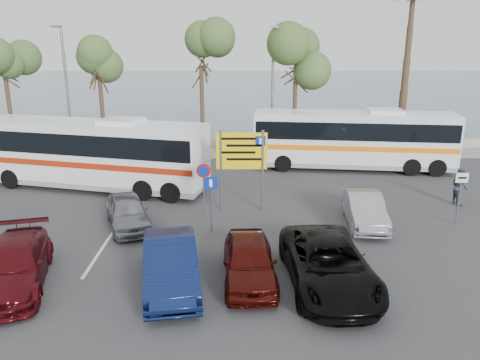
{
  "coord_description": "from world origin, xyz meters",
  "views": [
    {
      "loc": [
        0.88,
        -16.39,
        7.23
      ],
      "look_at": [
        0.93,
        3.0,
        1.46
      ],
      "focal_mm": 35.0,
      "sensor_mm": 36.0,
      "label": 1
    }
  ],
  "objects_px": {
    "direction_sign": "(242,157)",
    "coach_bus_right": "(353,141)",
    "car_blue": "(171,264)",
    "car_silver_a": "(128,212)",
    "car_maroon": "(13,265)",
    "car_silver_b": "(364,209)",
    "coach_bus_left": "(92,156)",
    "suv_black": "(328,264)",
    "street_lamp_left": "(66,85)",
    "street_lamp_right": "(272,85)",
    "pedestrian_far": "(459,187)",
    "car_red": "(249,261)"
  },
  "relations": [
    {
      "from": "street_lamp_left",
      "to": "street_lamp_right",
      "type": "relative_size",
      "value": 1.0
    },
    {
      "from": "coach_bus_right",
      "to": "pedestrian_far",
      "type": "distance_m",
      "value": 7.18
    },
    {
      "from": "direction_sign",
      "to": "car_maroon",
      "type": "height_order",
      "value": "direction_sign"
    },
    {
      "from": "suv_black",
      "to": "coach_bus_right",
      "type": "bearing_deg",
      "value": 71.06
    },
    {
      "from": "street_lamp_left",
      "to": "street_lamp_right",
      "type": "distance_m",
      "value": 13.0
    },
    {
      "from": "direction_sign",
      "to": "car_maroon",
      "type": "distance_m",
      "value": 9.85
    },
    {
      "from": "car_silver_b",
      "to": "car_silver_a",
      "type": "bearing_deg",
      "value": -174.6
    },
    {
      "from": "street_lamp_left",
      "to": "suv_black",
      "type": "relative_size",
      "value": 1.53
    },
    {
      "from": "car_silver_b",
      "to": "car_maroon",
      "type": "bearing_deg",
      "value": -153.31
    },
    {
      "from": "car_silver_a",
      "to": "direction_sign",
      "type": "bearing_deg",
      "value": 2.6
    },
    {
      "from": "street_lamp_right",
      "to": "coach_bus_left",
      "type": "relative_size",
      "value": 0.67
    },
    {
      "from": "street_lamp_left",
      "to": "car_red",
      "type": "xyz_separation_m",
      "value": [
        11.2,
        -16.7,
        -3.92
      ]
    },
    {
      "from": "car_maroon",
      "to": "car_silver_a",
      "type": "bearing_deg",
      "value": 48.71
    },
    {
      "from": "car_silver_b",
      "to": "street_lamp_right",
      "type": "bearing_deg",
      "value": 108.09
    },
    {
      "from": "coach_bus_left",
      "to": "car_blue",
      "type": "xyz_separation_m",
      "value": [
        5.3,
        -10.0,
        -0.95
      ]
    },
    {
      "from": "direction_sign",
      "to": "coach_bus_right",
      "type": "xyz_separation_m",
      "value": [
        6.5,
        7.04,
        -0.79
      ]
    },
    {
      "from": "car_blue",
      "to": "car_maroon",
      "type": "bearing_deg",
      "value": 170.34
    },
    {
      "from": "direction_sign",
      "to": "car_red",
      "type": "bearing_deg",
      "value": -88.24
    },
    {
      "from": "street_lamp_right",
      "to": "car_blue",
      "type": "bearing_deg",
      "value": -103.86
    },
    {
      "from": "car_silver_a",
      "to": "car_red",
      "type": "height_order",
      "value": "car_red"
    },
    {
      "from": "suv_black",
      "to": "street_lamp_left",
      "type": "bearing_deg",
      "value": 125.54
    },
    {
      "from": "coach_bus_left",
      "to": "street_lamp_right",
      "type": "bearing_deg",
      "value": 36.46
    },
    {
      "from": "suv_black",
      "to": "pedestrian_far",
      "type": "bearing_deg",
      "value": 42.36
    },
    {
      "from": "street_lamp_left",
      "to": "car_silver_a",
      "type": "height_order",
      "value": "street_lamp_left"
    },
    {
      "from": "car_blue",
      "to": "suv_black",
      "type": "relative_size",
      "value": 0.86
    },
    {
      "from": "coach_bus_left",
      "to": "car_blue",
      "type": "distance_m",
      "value": 11.36
    },
    {
      "from": "car_blue",
      "to": "car_silver_b",
      "type": "bearing_deg",
      "value": 25.12
    },
    {
      "from": "coach_bus_right",
      "to": "car_red",
      "type": "distance_m",
      "value": 14.85
    },
    {
      "from": "car_maroon",
      "to": "car_silver_b",
      "type": "height_order",
      "value": "car_maroon"
    },
    {
      "from": "coach_bus_right",
      "to": "car_silver_b",
      "type": "xyz_separation_m",
      "value": [
        -1.5,
        -8.74,
        -0.99
      ]
    },
    {
      "from": "pedestrian_far",
      "to": "coach_bus_left",
      "type": "bearing_deg",
      "value": 75.91
    },
    {
      "from": "car_blue",
      "to": "coach_bus_right",
      "type": "bearing_deg",
      "value": 47.99
    },
    {
      "from": "coach_bus_left",
      "to": "car_red",
      "type": "xyz_separation_m",
      "value": [
        7.7,
        -9.68,
        -1.01
      ]
    },
    {
      "from": "coach_bus_right",
      "to": "car_blue",
      "type": "xyz_separation_m",
      "value": [
        -8.7,
        -13.74,
        -0.9
      ]
    },
    {
      "from": "car_red",
      "to": "car_silver_b",
      "type": "relative_size",
      "value": 1.01
    },
    {
      "from": "street_lamp_left",
      "to": "suv_black",
      "type": "height_order",
      "value": "street_lamp_left"
    },
    {
      "from": "coach_bus_right",
      "to": "car_silver_a",
      "type": "height_order",
      "value": "coach_bus_right"
    },
    {
      "from": "street_lamp_left",
      "to": "car_red",
      "type": "relative_size",
      "value": 2.01
    },
    {
      "from": "suv_black",
      "to": "coach_bus_left",
      "type": "bearing_deg",
      "value": 132.2
    },
    {
      "from": "direction_sign",
      "to": "car_maroon",
      "type": "xyz_separation_m",
      "value": [
        -7.0,
        -6.7,
        -1.74
      ]
    },
    {
      "from": "street_lamp_left",
      "to": "direction_sign",
      "type": "distance_m",
      "value": 15.24
    },
    {
      "from": "street_lamp_right",
      "to": "coach_bus_left",
      "type": "distance_m",
      "value": 12.16
    },
    {
      "from": "street_lamp_left",
      "to": "car_maroon",
      "type": "bearing_deg",
      "value": -76.77
    },
    {
      "from": "car_red",
      "to": "car_silver_b",
      "type": "xyz_separation_m",
      "value": [
        4.8,
        4.68,
        -0.03
      ]
    },
    {
      "from": "car_silver_b",
      "to": "coach_bus_left",
      "type": "bearing_deg",
      "value": 162.27
    },
    {
      "from": "direction_sign",
      "to": "suv_black",
      "type": "bearing_deg",
      "value": -68.81
    },
    {
      "from": "car_silver_a",
      "to": "street_lamp_right",
      "type": "bearing_deg",
      "value": 41.64
    },
    {
      "from": "car_silver_a",
      "to": "car_maroon",
      "type": "bearing_deg",
      "value": -136.71
    },
    {
      "from": "car_red",
      "to": "suv_black",
      "type": "bearing_deg",
      "value": -9.65
    },
    {
      "from": "coach_bus_right",
      "to": "suv_black",
      "type": "xyz_separation_m",
      "value": [
        -3.9,
        -13.74,
        -0.91
      ]
    }
  ]
}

